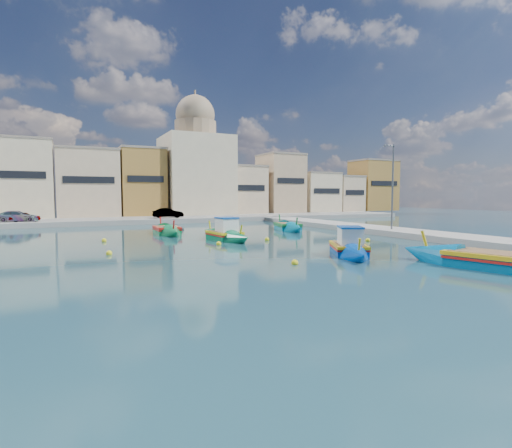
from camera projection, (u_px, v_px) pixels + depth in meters
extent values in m
plane|color=#14333D|center=(239.00, 258.00, 22.74)|extent=(160.00, 160.00, 0.00)
cube|color=gray|center=(454.00, 238.00, 30.56)|extent=(4.00, 70.00, 0.50)
cube|color=gray|center=(140.00, 220.00, 51.44)|extent=(80.00, 8.00, 0.60)
cube|color=beige|center=(20.00, 180.00, 51.42)|extent=(7.88, 6.24, 9.89)
cube|color=gray|center=(18.00, 140.00, 51.05)|extent=(8.04, 6.37, 0.30)
cube|color=black|center=(17.00, 175.00, 48.54)|extent=(6.30, 0.10, 0.90)
cube|color=#CCB28D|center=(88.00, 184.00, 55.52)|extent=(7.88, 7.44, 8.99)
cube|color=gray|center=(87.00, 150.00, 55.19)|extent=(8.04, 7.59, 0.30)
cube|color=black|center=(89.00, 180.00, 52.11)|extent=(6.30, 0.10, 0.90)
cube|color=#AC7B36|center=(142.00, 183.00, 58.09)|extent=(6.17, 6.13, 9.43)
cube|color=gray|center=(141.00, 149.00, 57.73)|extent=(6.29, 6.26, 0.30)
cube|color=black|center=(146.00, 179.00, 55.26)|extent=(4.93, 0.10, 0.90)
cube|color=tan|center=(191.00, 195.00, 62.18)|extent=(7.31, 7.69, 6.05)
cube|color=gray|center=(190.00, 174.00, 61.95)|extent=(7.46, 7.85, 0.30)
cube|color=black|center=(198.00, 192.00, 58.66)|extent=(5.85, 0.10, 0.90)
cube|color=#CCB28D|center=(238.00, 190.00, 65.42)|extent=(7.54, 7.30, 7.41)
cube|color=gray|center=(238.00, 167.00, 65.14)|extent=(7.69, 7.45, 0.30)
cube|color=black|center=(247.00, 188.00, 62.07)|extent=(6.03, 0.10, 0.90)
cube|color=tan|center=(281.00, 184.00, 68.63)|extent=(6.36, 6.97, 9.63)
cube|color=gray|center=(281.00, 155.00, 68.27)|extent=(6.48, 7.11, 0.30)
cube|color=black|center=(291.00, 181.00, 65.42)|extent=(5.09, 0.10, 0.90)
cube|color=beige|center=(316.00, 193.00, 71.76)|extent=(6.63, 6.70, 6.65)
cube|color=gray|center=(316.00, 174.00, 71.51)|extent=(6.76, 6.83, 0.30)
cube|color=black|center=(327.00, 191.00, 68.68)|extent=(5.30, 0.10, 0.90)
cube|color=#CCB28D|center=(342.00, 194.00, 74.80)|extent=(5.08, 7.51, 6.20)
cube|color=gray|center=(342.00, 177.00, 74.56)|extent=(5.18, 7.66, 0.30)
cube|color=black|center=(355.00, 192.00, 71.36)|extent=(4.06, 0.10, 0.90)
cube|color=#AC7B36|center=(373.00, 186.00, 77.01)|extent=(7.79, 6.00, 9.33)
cube|color=gray|center=(374.00, 161.00, 76.66)|extent=(7.95, 6.12, 0.30)
cube|color=black|center=(385.00, 183.00, 74.23)|extent=(6.23, 0.10, 0.90)
cube|color=beige|center=(196.00, 176.00, 62.51)|extent=(10.00, 10.00, 12.00)
cylinder|color=#9E8466|center=(195.00, 129.00, 61.99)|extent=(6.40, 6.40, 2.40)
sphere|color=#9E8466|center=(195.00, 115.00, 61.83)|extent=(6.00, 6.00, 6.00)
cylinder|color=#9E8466|center=(195.00, 96.00, 61.62)|extent=(0.30, 0.30, 1.60)
cylinder|color=#595B60|center=(392.00, 190.00, 35.45)|extent=(0.16, 0.16, 8.00)
cylinder|color=#595B60|center=(390.00, 145.00, 34.99)|extent=(1.00, 0.10, 0.10)
cube|color=#595B60|center=(386.00, 146.00, 34.78)|extent=(0.35, 0.15, 0.18)
imported|color=#4C1919|center=(25.00, 217.00, 44.45)|extent=(3.32, 1.68, 1.09)
imported|color=#4C1919|center=(168.00, 213.00, 51.44)|extent=(3.97, 1.70, 1.27)
imported|color=#4C1919|center=(17.00, 216.00, 44.14)|extent=(4.32, 2.02, 1.22)
cube|color=#003EA6|center=(348.00, 251.00, 24.08)|extent=(3.09, 3.67, 0.90)
cone|color=#003EA6|center=(341.00, 245.00, 26.71)|extent=(2.96, 3.43, 2.30)
cone|color=#003EA6|center=(358.00, 257.00, 21.44)|extent=(2.96, 3.43, 2.30)
cube|color=gold|center=(348.00, 245.00, 24.05)|extent=(3.23, 3.86, 0.16)
cube|color=red|center=(348.00, 248.00, 24.06)|extent=(3.20, 3.76, 0.09)
cube|color=olive|center=(349.00, 244.00, 24.05)|extent=(2.71, 3.28, 0.05)
cylinder|color=gold|center=(340.00, 236.00, 26.93)|extent=(0.31, 0.43, 0.98)
cylinder|color=gold|center=(359.00, 247.00, 21.13)|extent=(0.31, 0.43, 0.98)
cube|color=white|center=(350.00, 236.00, 23.55)|extent=(1.87, 2.03, 0.99)
cube|color=#0F47A5|center=(350.00, 227.00, 23.51)|extent=(1.99, 2.16, 0.11)
cube|color=#0B7448|center=(224.00, 237.00, 31.85)|extent=(2.16, 3.19, 0.95)
cone|color=#0B7448|center=(211.00, 234.00, 34.01)|extent=(2.14, 2.98, 2.38)
cone|color=#0B7448|center=(239.00, 240.00, 29.69)|extent=(2.14, 2.98, 2.38)
cube|color=yellow|center=(224.00, 232.00, 31.82)|extent=(2.25, 3.36, 0.17)
cube|color=red|center=(224.00, 234.00, 31.83)|extent=(2.26, 3.25, 0.10)
cube|color=olive|center=(224.00, 231.00, 31.82)|extent=(1.85, 2.89, 0.06)
cylinder|color=yellow|center=(210.00, 227.00, 34.17)|extent=(0.17, 0.46, 1.04)
cylinder|color=yellow|center=(241.00, 232.00, 29.43)|extent=(0.17, 0.46, 1.04)
cube|color=white|center=(227.00, 225.00, 31.40)|extent=(1.46, 1.65, 1.05)
cube|color=#0F47A5|center=(227.00, 218.00, 31.36)|extent=(1.55, 1.77, 0.11)
cube|color=#007798|center=(288.00, 228.00, 40.74)|extent=(2.73, 3.69, 1.00)
cone|color=#007798|center=(280.00, 225.00, 43.40)|extent=(2.67, 3.45, 2.52)
cone|color=#007798|center=(296.00, 230.00, 38.07)|extent=(2.67, 3.45, 2.52)
cube|color=#17762E|center=(288.00, 224.00, 40.70)|extent=(2.85, 3.88, 0.18)
cube|color=#197F33|center=(288.00, 226.00, 40.72)|extent=(2.84, 3.77, 0.10)
cube|color=olive|center=(288.00, 223.00, 40.70)|extent=(2.37, 3.32, 0.06)
cylinder|color=#17762E|center=(280.00, 219.00, 43.61)|extent=(0.25, 0.49, 1.09)
cylinder|color=#17762E|center=(297.00, 223.00, 37.75)|extent=(0.25, 0.49, 1.09)
cube|color=#0B733C|center=(167.00, 232.00, 36.45)|extent=(2.04, 3.04, 0.99)
cone|color=#0B733C|center=(161.00, 229.00, 38.69)|extent=(2.04, 2.85, 2.45)
cone|color=#0B733C|center=(173.00, 234.00, 34.20)|extent=(2.04, 2.85, 2.45)
cube|color=red|center=(167.00, 227.00, 36.42)|extent=(2.12, 3.20, 0.18)
cube|color=red|center=(167.00, 229.00, 36.43)|extent=(2.14, 3.09, 0.10)
cube|color=olive|center=(167.00, 226.00, 36.41)|extent=(1.74, 2.76, 0.06)
cylinder|color=red|center=(161.00, 222.00, 38.86)|extent=(0.15, 0.47, 1.08)
cylinder|color=red|center=(174.00, 226.00, 33.93)|extent=(0.15, 0.47, 1.08)
cube|color=#005F96|center=(488.00, 264.00, 19.39)|extent=(3.10, 3.95, 1.13)
cone|color=#005F96|center=(430.00, 256.00, 21.54)|extent=(3.04, 3.73, 2.80)
cube|color=yellow|center=(488.00, 254.00, 19.36)|extent=(3.23, 4.16, 0.20)
cube|color=red|center=(488.00, 258.00, 19.37)|extent=(3.22, 4.04, 0.11)
cube|color=olive|center=(488.00, 252.00, 19.35)|extent=(2.69, 3.55, 0.07)
cylinder|color=yellow|center=(425.00, 242.00, 21.70)|extent=(0.29, 0.56, 1.23)
sphere|color=yellow|center=(109.00, 253.00, 23.79)|extent=(0.36, 0.36, 0.36)
sphere|color=yellow|center=(219.00, 244.00, 28.45)|extent=(0.36, 0.36, 0.36)
sphere|color=yellow|center=(232.00, 227.00, 43.14)|extent=(0.36, 0.36, 0.36)
sphere|color=yellow|center=(104.00, 241.00, 30.47)|extent=(0.36, 0.36, 0.36)
sphere|color=yellow|center=(368.00, 240.00, 30.67)|extent=(0.36, 0.36, 0.36)
sphere|color=yellow|center=(295.00, 263.00, 20.51)|extent=(0.36, 0.36, 0.36)
sphere|color=yellow|center=(267.00, 240.00, 31.20)|extent=(0.36, 0.36, 0.36)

